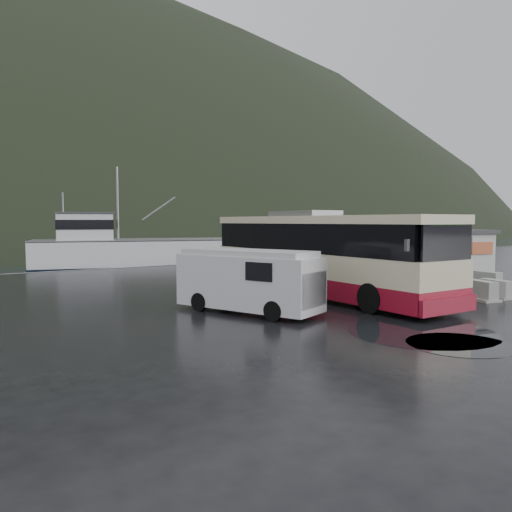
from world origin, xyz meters
TOP-DOWN VIEW (x-y plane):
  - ground at (0.00, 0.00)m, footprint 160.00×160.00m
  - quay_edge at (0.00, 20.00)m, footprint 160.00×0.60m
  - coach_bus at (1.54, 2.22)m, footprint 3.87×13.49m
  - white_van at (-3.37, 0.59)m, footprint 3.63×5.79m
  - waste_bin_left at (6.08, 0.58)m, footprint 1.15×1.15m
  - waste_bin_right at (2.82, 0.24)m, footprint 1.11×1.11m
  - dome_tent at (4.35, -0.63)m, footprint 2.54×3.10m
  - ticket_kiosk at (11.41, 1.96)m, footprint 4.16×3.52m
  - jersey_barrier_a at (7.32, -2.66)m, footprint 1.11×1.68m
  - jersey_barrier_b at (6.13, -2.63)m, footprint 1.26×1.81m
  - jersey_barrier_c at (9.74, -0.75)m, footprint 1.03×1.75m
  - fishing_trawler at (4.27, 27.31)m, footprint 23.43×11.82m
  - puddles at (0.85, -3.48)m, footprint 14.31×14.94m

SIDE VIEW (x-z plane):
  - ground at x=0.00m, z-range 0.00..0.00m
  - quay_edge at x=0.00m, z-range -0.75..0.75m
  - coach_bus at x=1.54m, z-range -1.89..1.89m
  - white_van at x=-3.37m, z-range -1.14..1.14m
  - waste_bin_left at x=6.08m, z-range -0.65..0.65m
  - waste_bin_right at x=2.82m, z-range -0.72..0.72m
  - dome_tent at x=4.35m, z-range -0.53..0.53m
  - ticket_kiosk at x=11.41m, z-range -1.41..1.41m
  - jersey_barrier_a at x=7.32m, z-range -0.39..0.39m
  - jersey_barrier_b at x=6.13m, z-range -0.41..0.41m
  - jersey_barrier_c at x=9.74m, z-range -0.42..0.42m
  - fishing_trawler at x=4.27m, z-range -4.60..4.60m
  - puddles at x=0.85m, z-range 0.00..0.01m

